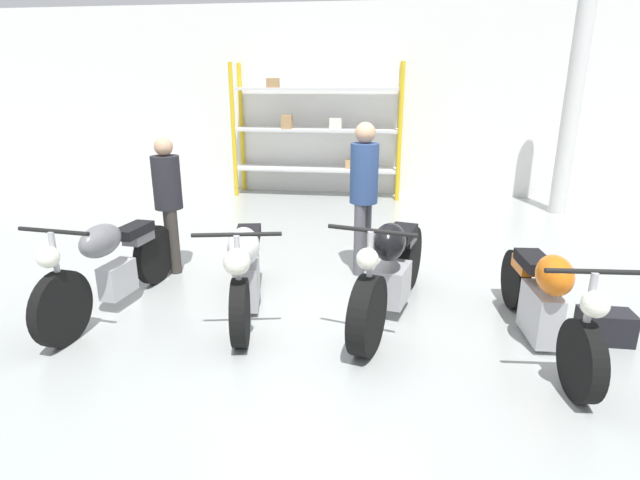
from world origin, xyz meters
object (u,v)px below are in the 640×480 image
at_px(motorcycle_grey, 111,264).
at_px(person_browsing, 364,186).
at_px(person_near_rack, 168,195).
at_px(toolbox, 605,326).
at_px(motorcycle_white, 246,268).
at_px(motorcycle_black, 391,272).
at_px(shelving_rack, 316,129).
at_px(motorcycle_orange, 545,300).

xyz_separation_m(motorcycle_grey, person_browsing, (2.37, 1.37, 0.56)).
xyz_separation_m(person_near_rack, toolbox, (4.44, -1.12, -0.79)).
relative_size(motorcycle_white, toolbox, 4.44).
height_order(motorcycle_white, motorcycle_black, motorcycle_black).
height_order(person_near_rack, toolbox, person_near_rack).
height_order(shelving_rack, motorcycle_grey, shelving_rack).
bearing_deg(motorcycle_orange, toolbox, 99.72).
bearing_deg(person_browsing, toolbox, 168.24).
distance_m(motorcycle_white, motorcycle_black, 1.41).
bearing_deg(motorcycle_grey, motorcycle_black, 101.45).
relative_size(motorcycle_orange, toolbox, 4.81).
relative_size(shelving_rack, motorcycle_grey, 1.56).
bearing_deg(motorcycle_orange, person_near_rack, -112.22).
xyz_separation_m(shelving_rack, person_near_rack, (-1.08, -4.40, -0.37)).
relative_size(motorcycle_black, motorcycle_orange, 1.03).
distance_m(person_browsing, person_near_rack, 2.26).
height_order(shelving_rack, person_near_rack, shelving_rack).
height_order(motorcycle_black, person_near_rack, person_near_rack).
height_order(motorcycle_black, motorcycle_orange, motorcycle_black).
bearing_deg(motorcycle_black, person_near_rack, -94.33).
height_order(motorcycle_white, toolbox, motorcycle_white).
xyz_separation_m(shelving_rack, person_browsing, (1.16, -4.14, -0.26)).
distance_m(motorcycle_white, person_browsing, 1.72).
distance_m(motorcycle_grey, person_near_rack, 1.21).
bearing_deg(toolbox, person_browsing, 147.90).
distance_m(motorcycle_black, person_browsing, 1.31).
distance_m(shelving_rack, person_browsing, 4.30).
bearing_deg(person_near_rack, person_browsing, 151.47).
xyz_separation_m(motorcycle_grey, motorcycle_black, (2.70, 0.25, -0.03)).
bearing_deg(person_browsing, motorcycle_black, 127.10).
relative_size(motorcycle_white, motorcycle_orange, 0.92).
height_order(motorcycle_black, person_browsing, person_browsing).
bearing_deg(motorcycle_white, toolbox, 75.40).
relative_size(motorcycle_grey, motorcycle_orange, 0.99).
height_order(motorcycle_grey, toolbox, motorcycle_grey).
bearing_deg(motorcycle_orange, motorcycle_white, -100.73).
relative_size(motorcycle_orange, person_near_rack, 1.33).
bearing_deg(person_near_rack, toolbox, 130.68).
height_order(motorcycle_white, motorcycle_orange, motorcycle_white).
height_order(motorcycle_grey, motorcycle_white, motorcycle_grey).
height_order(motorcycle_white, person_browsing, person_browsing).
relative_size(shelving_rack, person_browsing, 1.86).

